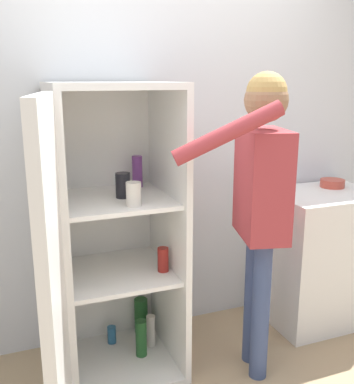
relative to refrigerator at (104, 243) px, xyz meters
name	(u,v)px	position (x,y,z in m)	size (l,w,h in m)	color
wall_back	(138,141)	(0.33, 0.46, 0.47)	(7.00, 0.06, 2.55)	silver
refrigerator	(104,243)	(0.00, 0.00, 0.00)	(0.81, 1.28, 1.64)	white
person	(261,186)	(0.80, -0.23, 0.29)	(0.71, 0.50, 1.69)	#384770
counter	(320,256)	(1.53, 0.13, -0.35)	(0.74, 0.57, 0.92)	white
bowl	(332,183)	(1.67, 0.23, 0.13)	(0.17, 0.17, 0.05)	#B24738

